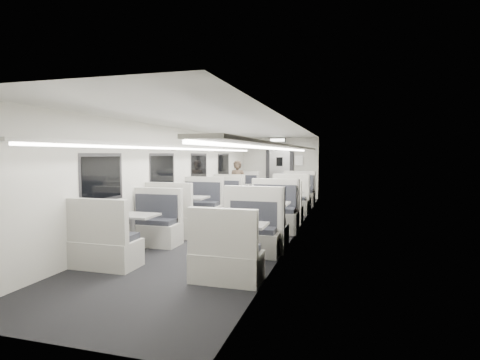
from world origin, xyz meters
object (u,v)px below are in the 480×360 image
Objects in this scene: exit_sign at (278,140)px; booth_right_d at (241,244)px; booth_right_b at (287,205)px; booth_right_a at (296,197)px; booth_left_c at (188,212)px; booth_left_d at (133,234)px; booth_left_a at (238,195)px; booth_left_b at (216,203)px; vestibule_door at (280,172)px; passenger at (237,185)px; booth_right_c at (266,221)px.

booth_right_d is at bearing -83.41° from exit_sign.
booth_right_b is 4.64m from booth_right_d.
exit_sign is (-1.00, 2.23, 1.89)m from booth_right_a.
booth_left_c is 3.51× the size of exit_sign.
exit_sign is (1.00, 6.16, 1.89)m from booth_left_c.
booth_left_d is 0.93× the size of booth_right_a.
booth_left_c is (0.00, -4.13, 0.02)m from booth_left_a.
booth_left_d reaches higher than booth_right_d.
booth_left_d is 2.00m from booth_right_d.
booth_left_a is 1.05× the size of booth_left_b.
vestibule_door is (-1.00, 4.50, 0.68)m from booth_right_b.
booth_left_a is 2.01m from booth_right_a.
vestibule_door is at bearing 96.24° from booth_right_d.
passenger is at bearing -103.64° from vestibule_door.
booth_left_b is 2.81m from booth_right_a.
booth_right_b is (2.00, 2.15, -0.03)m from booth_left_c.
booth_right_c is (0.00, -2.76, 0.03)m from booth_right_b.
booth_left_d is 4.93m from booth_right_b.
exit_sign reaches higher than booth_left_b.
booth_right_b reaches higher than booth_left_b.
booth_right_b is at bearing -77.46° from vestibule_door.
booth_left_c reaches higher than booth_left_d.
exit_sign reaches higher than booth_right_a.
booth_right_d is at bearing -83.76° from vestibule_door.
booth_left_c is 0.98× the size of booth_right_c.
booth_left_c is 1.00× the size of booth_right_a.
booth_right_d is (2.00, -0.13, -0.02)m from booth_left_d.
passenger is 3.25m from exit_sign.
booth_left_d is at bearing -90.00° from booth_left_b.
booth_right_c is (2.00, -4.74, 0.03)m from booth_left_a.
booth_right_d is at bearing -73.20° from booth_left_a.
booth_left_a is 6.49m from booth_left_d.
booth_left_a is at bearing 106.80° from booth_right_d.
booth_right_c is at bearing -16.91° from booth_left_c.
booth_right_b is 4.66m from vestibule_door.
booth_right_a is 6.42m from booth_right_d.
booth_right_a is (2.00, -0.21, 0.02)m from booth_left_a.
booth_left_b is at bearing -174.33° from booth_right_b.
booth_left_b is at bearing -102.02° from vestibule_door.
booth_left_d is 1.31× the size of passenger.
booth_right_d is at bearing -90.00° from booth_right_b.
booth_left_d is (0.00, -6.49, -0.01)m from booth_left_a.
vestibule_door is at bearing 81.44° from booth_left_c.
exit_sign is at bearing 80.78° from booth_left_c.
booth_left_a reaches higher than booth_left_b.
passenger is at bearing -74.17° from booth_left_a.
booth_right_d is (0.00, -6.42, -0.04)m from booth_right_a.
exit_sign is at bearing 76.63° from booth_left_b.
booth_right_a is 1.12× the size of booth_right_d.
booth_left_a is 1.07× the size of booth_right_d.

